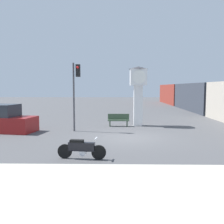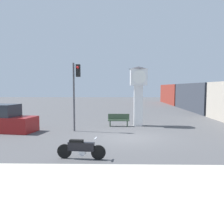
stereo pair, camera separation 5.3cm
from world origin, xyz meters
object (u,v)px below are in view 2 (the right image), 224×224
(motorcycle, at_px, (81,149))
(freight_train, at_px, (198,97))
(traffic_light, at_px, (76,85))
(parked_car, at_px, (2,120))
(bench, at_px, (119,120))
(clock_tower, at_px, (138,86))

(motorcycle, relative_size, freight_train, 0.05)
(traffic_light, distance_m, parked_car, 5.37)
(bench, bearing_deg, freight_train, 52.75)
(bench, bearing_deg, traffic_light, -142.02)
(motorcycle, distance_m, clock_tower, 9.79)
(clock_tower, bearing_deg, motorcycle, -108.63)
(freight_train, distance_m, traffic_light, 20.15)
(parked_car, bearing_deg, motorcycle, -35.69)
(clock_tower, relative_size, traffic_light, 0.99)
(traffic_light, bearing_deg, freight_train, 50.16)
(bench, xyz_separation_m, parked_car, (-7.64, -2.48, 0.26))
(clock_tower, bearing_deg, freight_train, 56.40)
(parked_car, bearing_deg, freight_train, 51.27)
(motorcycle, bearing_deg, clock_tower, 77.52)
(motorcycle, bearing_deg, parked_car, 140.79)
(clock_tower, distance_m, freight_train, 15.59)
(freight_train, xyz_separation_m, parked_car, (-17.71, -15.72, -0.95))
(clock_tower, relative_size, bench, 2.79)
(clock_tower, relative_size, parked_car, 1.00)
(traffic_light, xyz_separation_m, parked_car, (-4.83, -0.29, -2.32))
(clock_tower, distance_m, parked_car, 9.79)
(clock_tower, xyz_separation_m, freight_train, (8.60, 12.94, -1.28))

